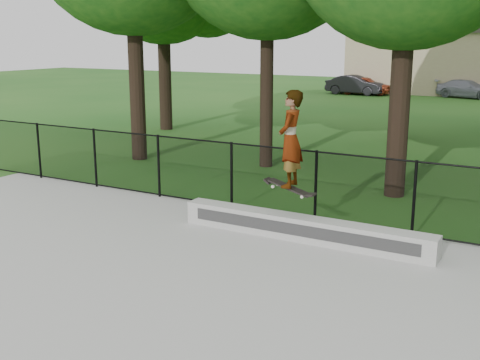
# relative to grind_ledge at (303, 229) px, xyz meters

# --- Properties ---
(ground) EXTENTS (100.00, 100.00, 0.00)m
(ground) POSITION_rel_grind_ledge_xyz_m (-2.26, -4.70, -0.28)
(ground) COLOR #1A5217
(ground) RESTS_ON ground
(concrete_slab) EXTENTS (14.00, 12.00, 0.06)m
(concrete_slab) POSITION_rel_grind_ledge_xyz_m (-2.26, -4.70, -0.25)
(concrete_slab) COLOR #A4A49F
(concrete_slab) RESTS_ON ground
(grind_ledge) EXTENTS (4.97, 0.40, 0.45)m
(grind_ledge) POSITION_rel_grind_ledge_xyz_m (0.00, 0.00, 0.00)
(grind_ledge) COLOR #B8B7B2
(grind_ledge) RESTS_ON concrete_slab
(car_a) EXTENTS (3.70, 1.86, 1.22)m
(car_a) POSITION_rel_grind_ledge_xyz_m (-8.44, 29.29, 0.33)
(car_a) COLOR maroon
(car_a) RESTS_ON ground
(car_b) EXTENTS (3.53, 1.47, 1.27)m
(car_b) POSITION_rel_grind_ledge_xyz_m (-8.97, 28.98, 0.35)
(car_b) COLOR black
(car_b) RESTS_ON ground
(car_c) EXTENTS (3.89, 2.47, 1.14)m
(car_c) POSITION_rel_grind_ledge_xyz_m (-2.02, 30.21, 0.28)
(car_c) COLOR gray
(car_c) RESTS_ON ground
(skater_airborne) EXTENTS (0.82, 0.71, 1.99)m
(skater_airborne) POSITION_rel_grind_ledge_xyz_m (-0.30, -0.00, 1.65)
(skater_airborne) COLOR black
(skater_airborne) RESTS_ON ground
(chainlink_fence) EXTENTS (16.06, 0.06, 1.50)m
(chainlink_fence) POSITION_rel_grind_ledge_xyz_m (-2.26, 1.20, 0.53)
(chainlink_fence) COLOR black
(chainlink_fence) RESTS_ON concrete_slab
(distant_building) EXTENTS (12.40, 6.40, 4.30)m
(distant_building) POSITION_rel_grind_ledge_xyz_m (-4.26, 33.30, 1.88)
(distant_building) COLOR tan
(distant_building) RESTS_ON ground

